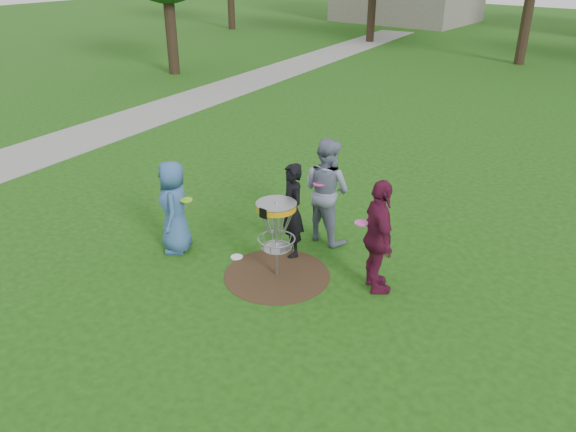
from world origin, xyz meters
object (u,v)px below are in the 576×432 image
Objects in this scene: player_blue at (174,207)px; disc_golf_basket at (276,221)px; player_black at (292,211)px; player_grey at (327,190)px; player_maroon at (379,237)px.

player_blue is 2.06m from disc_golf_basket.
player_grey is (0.14, 0.86, 0.14)m from player_black.
disc_golf_basket is (-1.51, -0.67, 0.07)m from player_maroon.
player_maroon is at bearing 63.19° from player_blue.
player_grey is 1.44× the size of disc_golf_basket.
player_blue is at bearing 61.34° from player_maroon.
player_grey is at bearing 14.34° from player_maroon.
player_black is at bearing 79.82° from player_blue.
player_grey is at bearing 94.64° from disc_golf_basket.
disc_golf_basket is at bearing -38.79° from player_black.
player_black is 1.78m from player_maroon.
player_grey reaches higher than player_maroon.
player_blue is 2.09m from player_black.
player_black is 0.88m from player_grey.
player_grey is 1.05× the size of player_maroon.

